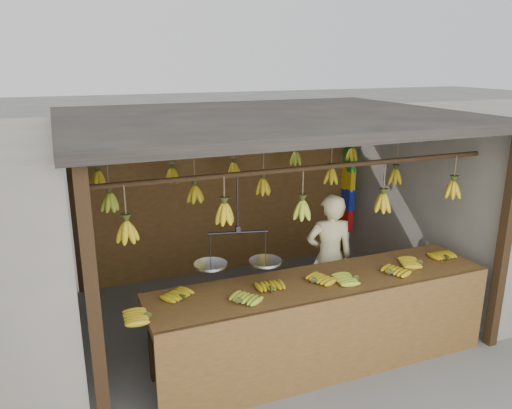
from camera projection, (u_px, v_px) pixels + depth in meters
name	position (u px, v px, depth m)	size (l,w,h in m)	color
ground	(265.00, 314.00, 6.01)	(80.00, 80.00, 0.00)	#5B5B57
stall	(255.00, 148.00, 5.75)	(4.30, 3.30, 2.40)	black
neighbor_right	(502.00, 193.00, 6.98)	(3.00, 3.00, 2.30)	slate
counter	(327.00, 304.00, 4.76)	(3.53, 0.78, 0.96)	brown
hanging_bananas	(266.00, 185.00, 5.55)	(3.61, 2.23, 0.39)	#B09112
balance_scale	(238.00, 259.00, 4.53)	(0.78, 0.41, 0.84)	black
vendor	(329.00, 257.00, 5.76)	(0.55, 0.36, 1.51)	beige
bag_bundles	(348.00, 190.00, 7.62)	(0.08, 0.26, 1.28)	#199926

